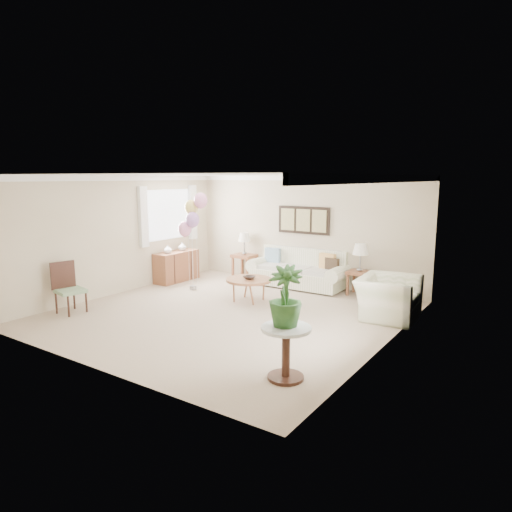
% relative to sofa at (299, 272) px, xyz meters
% --- Properties ---
extents(ground_plane, '(6.00, 6.00, 0.00)m').
position_rel_sofa_xyz_m(ground_plane, '(-0.05, -2.70, -0.35)').
color(ground_plane, tan).
extents(room_shell, '(6.04, 6.04, 2.60)m').
position_rel_sofa_xyz_m(room_shell, '(-0.16, -2.60, 1.28)').
color(room_shell, beige).
rests_on(room_shell, ground).
extents(wall_art_triptych, '(1.35, 0.06, 0.65)m').
position_rel_sofa_xyz_m(wall_art_triptych, '(-0.05, 0.27, 1.20)').
color(wall_art_triptych, black).
rests_on(wall_art_triptych, ground).
extents(sofa, '(2.41, 0.92, 0.89)m').
position_rel_sofa_xyz_m(sofa, '(0.00, 0.00, 0.00)').
color(sofa, white).
rests_on(sofa, ground).
extents(end_table_left, '(0.56, 0.51, 0.61)m').
position_rel_sofa_xyz_m(end_table_left, '(-1.64, 0.08, 0.16)').
color(end_table_left, brown).
rests_on(end_table_left, ground).
extents(end_table_right, '(0.49, 0.45, 0.54)m').
position_rel_sofa_xyz_m(end_table_right, '(1.48, 0.03, 0.10)').
color(end_table_right, brown).
rests_on(end_table_right, ground).
extents(lamp_left, '(0.31, 0.31, 0.56)m').
position_rel_sofa_xyz_m(lamp_left, '(-1.64, 0.08, 0.68)').
color(lamp_left, gray).
rests_on(lamp_left, end_table_left).
extents(lamp_right, '(0.34, 0.34, 0.60)m').
position_rel_sofa_xyz_m(lamp_right, '(1.48, 0.03, 0.65)').
color(lamp_right, gray).
rests_on(lamp_right, end_table_right).
extents(coffee_table, '(0.95, 0.95, 0.48)m').
position_rel_sofa_xyz_m(coffee_table, '(-0.25, -1.74, 0.09)').
color(coffee_table, '#94613C').
rests_on(coffee_table, ground).
extents(decor_bowl, '(0.25, 0.25, 0.06)m').
position_rel_sofa_xyz_m(decor_bowl, '(-0.22, -1.75, 0.16)').
color(decor_bowl, '#2C211C').
rests_on(decor_bowl, coffee_table).
extents(armchair, '(1.10, 1.23, 0.76)m').
position_rel_sofa_xyz_m(armchair, '(2.52, -1.24, 0.03)').
color(armchair, white).
rests_on(armchair, ground).
extents(side_table, '(0.64, 0.64, 0.70)m').
position_rel_sofa_xyz_m(side_table, '(2.27, -4.53, 0.18)').
color(side_table, silver).
rests_on(side_table, ground).
extents(potted_plant, '(0.55, 0.55, 0.77)m').
position_rel_sofa_xyz_m(potted_plant, '(2.24, -4.51, 0.73)').
color(potted_plant, '#1F4A1F').
rests_on(potted_plant, side_table).
extents(accent_chair, '(0.56, 0.56, 0.98)m').
position_rel_sofa_xyz_m(accent_chair, '(-2.64, -4.31, 0.16)').
color(accent_chair, gray).
rests_on(accent_chair, ground).
extents(credenza, '(0.46, 1.20, 0.74)m').
position_rel_sofa_xyz_m(credenza, '(-2.81, -1.20, 0.02)').
color(credenza, brown).
rests_on(credenza, ground).
extents(vase_white, '(0.22, 0.22, 0.20)m').
position_rel_sofa_xyz_m(vase_white, '(-2.79, -1.50, 0.49)').
color(vase_white, white).
rests_on(vase_white, credenza).
extents(vase_sage, '(0.23, 0.23, 0.21)m').
position_rel_sofa_xyz_m(vase_sage, '(-2.79, -0.99, 0.49)').
color(vase_sage, '#B5B5B5').
rests_on(vase_sage, credenza).
extents(balloon_cluster, '(0.64, 0.48, 2.22)m').
position_rel_sofa_xyz_m(balloon_cluster, '(-1.86, -1.63, 1.37)').
color(balloon_cluster, gray).
rests_on(balloon_cluster, ground).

